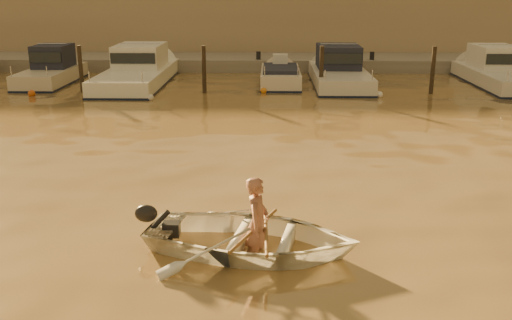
{
  "coord_description": "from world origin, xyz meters",
  "views": [
    {
      "loc": [
        2.61,
        -10.48,
        4.49
      ],
      "look_at": [
        2.32,
        1.59,
        0.75
      ],
      "focal_mm": 40.0,
      "sensor_mm": 36.0,
      "label": 1
    }
  ],
  "objects_px": {
    "dinghy": "(252,237)",
    "person": "(257,224)",
    "waterfront_building": "(229,18)",
    "moored_boat_4": "(339,71)",
    "moored_boat_3": "(280,80)",
    "moored_boat_1": "(51,70)",
    "moored_boat_2": "(137,70)",
    "moored_boat_5": "(498,72)"
  },
  "relations": [
    {
      "from": "person",
      "to": "waterfront_building",
      "type": "height_order",
      "value": "waterfront_building"
    },
    {
      "from": "dinghy",
      "to": "moored_boat_3",
      "type": "bearing_deg",
      "value": 8.17
    },
    {
      "from": "person",
      "to": "moored_boat_4",
      "type": "height_order",
      "value": "moored_boat_4"
    },
    {
      "from": "moored_boat_4",
      "to": "moored_boat_2",
      "type": "bearing_deg",
      "value": 180.0
    },
    {
      "from": "moored_boat_1",
      "to": "person",
      "type": "bearing_deg",
      "value": -59.94
    },
    {
      "from": "person",
      "to": "moored_boat_3",
      "type": "xyz_separation_m",
      "value": [
        0.68,
        17.43,
        -0.31
      ]
    },
    {
      "from": "person",
      "to": "moored_boat_1",
      "type": "height_order",
      "value": "moored_boat_1"
    },
    {
      "from": "dinghy",
      "to": "person",
      "type": "xyz_separation_m",
      "value": [
        0.1,
        -0.02,
        0.27
      ]
    },
    {
      "from": "person",
      "to": "moored_boat_3",
      "type": "height_order",
      "value": "person"
    },
    {
      "from": "moored_boat_4",
      "to": "waterfront_building",
      "type": "bearing_deg",
      "value": 117.92
    },
    {
      "from": "moored_boat_4",
      "to": "dinghy",
      "type": "bearing_deg",
      "value": -101.4
    },
    {
      "from": "dinghy",
      "to": "moored_boat_3",
      "type": "xyz_separation_m",
      "value": [
        0.78,
        17.41,
        -0.04
      ]
    },
    {
      "from": "moored_boat_4",
      "to": "moored_boat_5",
      "type": "xyz_separation_m",
      "value": [
        7.3,
        0.0,
        0.0
      ]
    },
    {
      "from": "moored_boat_4",
      "to": "moored_boat_5",
      "type": "bearing_deg",
      "value": 0.0
    },
    {
      "from": "person",
      "to": "waterfront_building",
      "type": "relative_size",
      "value": 0.04
    },
    {
      "from": "dinghy",
      "to": "moored_boat_1",
      "type": "bearing_deg",
      "value": 40.59
    },
    {
      "from": "person",
      "to": "moored_boat_2",
      "type": "height_order",
      "value": "moored_boat_2"
    },
    {
      "from": "dinghy",
      "to": "person",
      "type": "height_order",
      "value": "person"
    },
    {
      "from": "person",
      "to": "moored_boat_1",
      "type": "xyz_separation_m",
      "value": [
        -10.09,
        17.43,
        0.09
      ]
    },
    {
      "from": "dinghy",
      "to": "moored_boat_5",
      "type": "height_order",
      "value": "moored_boat_5"
    },
    {
      "from": "moored_boat_1",
      "to": "dinghy",
      "type": "bearing_deg",
      "value": -60.15
    },
    {
      "from": "dinghy",
      "to": "moored_boat_4",
      "type": "xyz_separation_m",
      "value": [
        3.51,
        17.41,
        0.36
      ]
    },
    {
      "from": "dinghy",
      "to": "moored_boat_5",
      "type": "bearing_deg",
      "value": -21.11
    },
    {
      "from": "moored_boat_3",
      "to": "dinghy",
      "type": "bearing_deg",
      "value": -92.57
    },
    {
      "from": "dinghy",
      "to": "moored_boat_3",
      "type": "height_order",
      "value": "moored_boat_3"
    },
    {
      "from": "moored_boat_4",
      "to": "waterfront_building",
      "type": "height_order",
      "value": "waterfront_building"
    },
    {
      "from": "moored_boat_3",
      "to": "moored_boat_4",
      "type": "distance_m",
      "value": 2.76
    },
    {
      "from": "moored_boat_5",
      "to": "waterfront_building",
      "type": "distance_m",
      "value": 17.22
    },
    {
      "from": "moored_boat_2",
      "to": "moored_boat_3",
      "type": "relative_size",
      "value": 1.68
    },
    {
      "from": "moored_boat_1",
      "to": "moored_boat_3",
      "type": "bearing_deg",
      "value": 0.0
    },
    {
      "from": "moored_boat_4",
      "to": "moored_boat_5",
      "type": "distance_m",
      "value": 7.3
    },
    {
      "from": "moored_boat_2",
      "to": "moored_boat_4",
      "type": "height_order",
      "value": "same"
    },
    {
      "from": "person",
      "to": "moored_boat_4",
      "type": "bearing_deg",
      "value": -0.34
    },
    {
      "from": "moored_boat_5",
      "to": "moored_boat_2",
      "type": "bearing_deg",
      "value": 180.0
    },
    {
      "from": "moored_boat_3",
      "to": "waterfront_building",
      "type": "bearing_deg",
      "value": 105.73
    },
    {
      "from": "person",
      "to": "waterfront_building",
      "type": "xyz_separation_m",
      "value": [
        -2.42,
        28.43,
        1.86
      ]
    },
    {
      "from": "moored_boat_1",
      "to": "moored_boat_4",
      "type": "relative_size",
      "value": 0.79
    },
    {
      "from": "moored_boat_5",
      "to": "waterfront_building",
      "type": "xyz_separation_m",
      "value": [
        -13.13,
        11.0,
        1.77
      ]
    },
    {
      "from": "waterfront_building",
      "to": "moored_boat_1",
      "type": "bearing_deg",
      "value": -124.88
    },
    {
      "from": "moored_boat_2",
      "to": "waterfront_building",
      "type": "relative_size",
      "value": 0.19
    },
    {
      "from": "moored_boat_1",
      "to": "waterfront_building",
      "type": "xyz_separation_m",
      "value": [
        7.67,
        11.0,
        1.77
      ]
    },
    {
      "from": "dinghy",
      "to": "moored_boat_3",
      "type": "relative_size",
      "value": 0.71
    }
  ]
}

